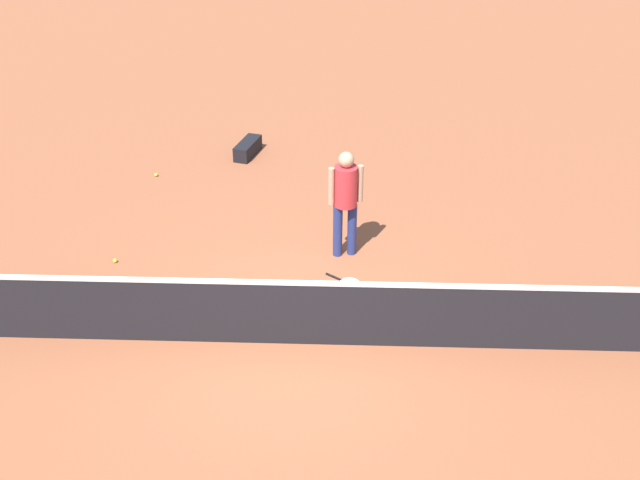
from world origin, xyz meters
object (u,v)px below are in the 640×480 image
(tennis_ball_by_net, at_px, (115,261))
(tennis_ball_near_player, at_px, (156,175))
(tennis_ball_baseline, at_px, (316,286))
(tennis_racket_near_player, at_px, (348,283))
(player_near_side, at_px, (346,195))
(tennis_ball_midcourt, at_px, (60,303))
(equipment_bag, at_px, (248,148))

(tennis_ball_by_net, bearing_deg, tennis_ball_near_player, -89.56)
(tennis_ball_near_player, bearing_deg, tennis_ball_baseline, 131.39)
(tennis_racket_near_player, relative_size, tennis_ball_baseline, 8.66)
(player_near_side, height_order, tennis_ball_baseline, player_near_side)
(tennis_racket_near_player, xyz_separation_m, tennis_ball_midcourt, (3.98, 0.65, 0.02))
(tennis_ball_near_player, relative_size, tennis_ball_midcourt, 1.00)
(tennis_racket_near_player, xyz_separation_m, tennis_ball_near_player, (3.52, -3.36, 0.02))
(tennis_ball_by_net, xyz_separation_m, tennis_ball_midcourt, (0.48, 1.10, 0.00))
(tennis_ball_midcourt, height_order, equipment_bag, equipment_bag)
(tennis_ball_near_player, bearing_deg, equipment_bag, -147.15)
(tennis_ball_midcourt, bearing_deg, player_near_side, -159.49)
(tennis_ball_near_player, xyz_separation_m, tennis_ball_by_net, (-0.02, 2.92, 0.00))
(player_near_side, height_order, tennis_ball_by_net, player_near_side)
(player_near_side, xyz_separation_m, tennis_ball_midcourt, (3.92, 1.47, -0.98))
(tennis_ball_baseline, height_order, equipment_bag, equipment_bag)
(tennis_racket_near_player, height_order, tennis_ball_by_net, tennis_ball_by_net)
(tennis_ball_midcourt, bearing_deg, equipment_bag, -112.06)
(equipment_bag, bearing_deg, tennis_ball_near_player, 32.85)
(tennis_racket_near_player, relative_size, tennis_ball_midcourt, 8.66)
(player_near_side, distance_m, tennis_ball_midcourt, 4.30)
(tennis_ball_by_net, height_order, equipment_bag, equipment_bag)
(tennis_ball_near_player, bearing_deg, tennis_ball_by_net, 90.44)
(tennis_ball_midcourt, xyz_separation_m, equipment_bag, (-2.04, -5.03, 0.11))
(tennis_ball_near_player, distance_m, equipment_bag, 1.89)
(player_near_side, bearing_deg, equipment_bag, -62.16)
(tennis_ball_by_net, distance_m, tennis_ball_baseline, 3.09)
(tennis_ball_baseline, relative_size, equipment_bag, 0.08)
(tennis_racket_near_player, height_order, tennis_ball_baseline, tennis_ball_baseline)
(tennis_ball_by_net, bearing_deg, equipment_bag, -111.61)
(tennis_ball_midcourt, distance_m, tennis_ball_baseline, 3.56)
(player_near_side, distance_m, tennis_ball_baseline, 1.41)
(player_near_side, height_order, tennis_racket_near_player, player_near_side)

